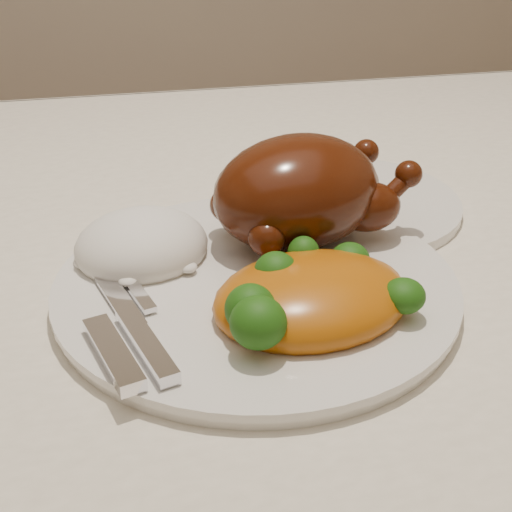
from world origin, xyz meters
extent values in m
cube|color=brown|center=(0.00, 0.00, 0.74)|extent=(1.60, 0.90, 0.04)
cube|color=white|center=(0.00, 0.00, 0.76)|extent=(1.72, 1.02, 0.01)
cube|color=white|center=(0.00, 0.51, 0.68)|extent=(1.72, 0.01, 0.18)
cylinder|color=silver|center=(0.10, -0.04, 0.77)|extent=(0.36, 0.36, 0.01)
cylinder|color=silver|center=(0.21, 0.09, 0.77)|extent=(0.26, 0.26, 0.01)
ellipsoid|color=#481907|center=(0.14, 0.01, 0.82)|extent=(0.16, 0.14, 0.09)
ellipsoid|color=#481907|center=(0.13, 0.01, 0.84)|extent=(0.08, 0.07, 0.04)
ellipsoid|color=#481907|center=(0.20, 0.00, 0.81)|extent=(0.05, 0.04, 0.04)
sphere|color=#481907|center=(0.23, 0.01, 0.83)|extent=(0.02, 0.02, 0.02)
ellipsoid|color=#481907|center=(0.18, 0.06, 0.81)|extent=(0.05, 0.04, 0.04)
sphere|color=#481907|center=(0.22, 0.07, 0.83)|extent=(0.02, 0.02, 0.02)
sphere|color=#481907|center=(0.11, -0.03, 0.81)|extent=(0.03, 0.03, 0.03)
sphere|color=#481907|center=(0.09, 0.03, 0.81)|extent=(0.03, 0.03, 0.03)
ellipsoid|color=white|center=(0.02, 0.01, 0.79)|extent=(0.12, 0.11, 0.05)
ellipsoid|color=#B74F0B|center=(0.12, -0.09, 0.79)|extent=(0.16, 0.13, 0.05)
ellipsoid|color=#B74F0B|center=(0.16, -0.08, 0.79)|extent=(0.06, 0.06, 0.03)
ellipsoid|color=#143609|center=(0.13, -0.06, 0.79)|extent=(0.03, 0.03, 0.03)
ellipsoid|color=#143609|center=(0.13, -0.05, 0.80)|extent=(0.02, 0.02, 0.03)
ellipsoid|color=#143609|center=(0.18, -0.11, 0.80)|extent=(0.03, 0.03, 0.02)
ellipsoid|color=#143609|center=(0.08, -0.13, 0.80)|extent=(0.04, 0.04, 0.03)
ellipsoid|color=#143609|center=(0.10, -0.07, 0.80)|extent=(0.03, 0.03, 0.03)
ellipsoid|color=#143609|center=(0.14, -0.06, 0.80)|extent=(0.02, 0.02, 0.02)
ellipsoid|color=#143609|center=(0.08, -0.11, 0.80)|extent=(0.03, 0.03, 0.03)
ellipsoid|color=#143609|center=(0.16, -0.05, 0.80)|extent=(0.03, 0.03, 0.03)
cube|color=silver|center=(-0.01, -0.03, 0.78)|extent=(0.05, 0.12, 0.00)
cube|color=silver|center=(-0.01, -0.12, 0.79)|extent=(0.04, 0.08, 0.01)
cube|color=silver|center=(0.01, -0.11, 0.79)|extent=(0.04, 0.08, 0.01)
cube|color=silver|center=(0.01, -0.03, 0.79)|extent=(0.04, 0.09, 0.00)
camera|label=1|loc=(0.00, -0.48, 1.05)|focal=50.00mm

